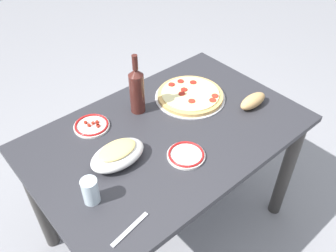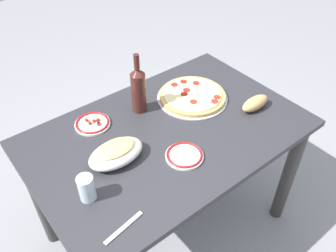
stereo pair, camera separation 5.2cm
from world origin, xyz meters
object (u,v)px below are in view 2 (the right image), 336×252
at_px(wine_bottle, 138,89).
at_px(bread_loaf, 255,103).
at_px(pepperoni_pizza, 192,96).
at_px(side_plate_near, 93,123).
at_px(baked_pasta_dish, 116,152).
at_px(water_glass, 86,188).
at_px(dining_table, 168,152).
at_px(side_plate_far, 184,155).

xyz_separation_m(wine_bottle, bread_loaf, (-0.44, 0.34, -0.09)).
height_order(pepperoni_pizza, bread_loaf, bread_loaf).
bearing_deg(side_plate_near, pepperoni_pizza, 165.09).
xyz_separation_m(pepperoni_pizza, baked_pasta_dish, (0.53, 0.12, 0.03)).
relative_size(pepperoni_pizza, bread_loaf, 2.15).
relative_size(baked_pasta_dish, wine_bottle, 0.80).
relative_size(baked_pasta_dish, water_glass, 2.24).
bearing_deg(wine_bottle, dining_table, 92.75).
xyz_separation_m(water_glass, side_plate_near, (-0.22, -0.35, -0.04)).
bearing_deg(dining_table, bread_loaf, 163.00).
distance_m(pepperoni_pizza, baked_pasta_dish, 0.54).
relative_size(baked_pasta_dish, bread_loaf, 1.46).
distance_m(side_plate_far, bread_loaf, 0.48).
bearing_deg(water_glass, side_plate_far, 171.33).
bearing_deg(pepperoni_pizza, dining_table, 25.19).
bearing_deg(side_plate_near, dining_table, 134.46).
relative_size(pepperoni_pizza, wine_bottle, 1.18).
distance_m(pepperoni_pizza, side_plate_far, 0.41).
xyz_separation_m(water_glass, side_plate_far, (-0.41, 0.06, -0.04)).
bearing_deg(side_plate_far, bread_loaf, -175.60).
relative_size(water_glass, side_plate_far, 0.67).
relative_size(wine_bottle, bread_loaf, 1.82).
distance_m(wine_bottle, bread_loaf, 0.56).
height_order(baked_pasta_dish, side_plate_near, baked_pasta_dish).
bearing_deg(water_glass, side_plate_near, -121.41).
xyz_separation_m(dining_table, pepperoni_pizza, (-0.25, -0.12, 0.15)).
xyz_separation_m(side_plate_far, bread_loaf, (-0.48, -0.04, 0.02)).
height_order(dining_table, baked_pasta_dish, baked_pasta_dish).
height_order(water_glass, bread_loaf, water_glass).
distance_m(pepperoni_pizza, water_glass, 0.75).
distance_m(water_glass, side_plate_near, 0.42).
bearing_deg(baked_pasta_dish, water_glass, 28.13).
relative_size(water_glass, bread_loaf, 0.65).
height_order(dining_table, side_plate_far, side_plate_far).
bearing_deg(dining_table, side_plate_far, 74.57).
distance_m(dining_table, wine_bottle, 0.33).
bearing_deg(side_plate_far, side_plate_near, -64.63).
height_order(dining_table, wine_bottle, wine_bottle).
bearing_deg(bread_loaf, dining_table, -17.00).
bearing_deg(pepperoni_pizza, baked_pasta_dish, 13.23).
bearing_deg(bread_loaf, water_glass, -1.70).
bearing_deg(side_plate_near, baked_pasta_dish, 83.15).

